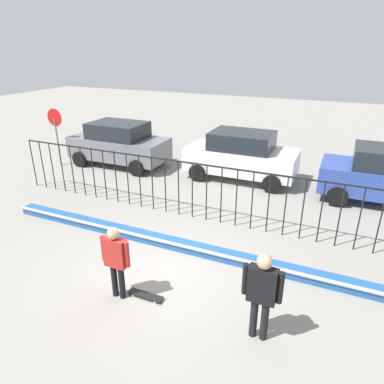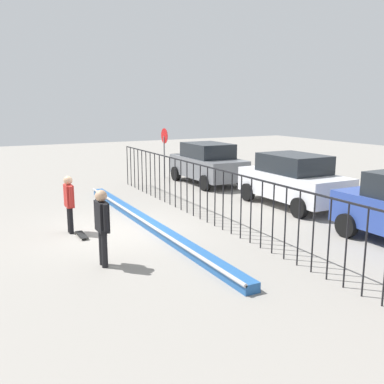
% 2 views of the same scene
% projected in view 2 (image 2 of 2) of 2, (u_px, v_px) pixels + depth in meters
% --- Properties ---
extents(ground_plane, '(60.00, 60.00, 0.00)m').
position_uv_depth(ground_plane, '(115.00, 231.00, 12.76)').
color(ground_plane, gray).
extents(bowl_coping_ledge, '(11.00, 0.40, 0.27)m').
position_uv_depth(bowl_coping_ledge, '(147.00, 222.00, 13.21)').
color(bowl_coping_ledge, '#235699').
rests_on(bowl_coping_ledge, ground).
extents(perimeter_fence, '(14.04, 0.04, 1.79)m').
position_uv_depth(perimeter_fence, '(200.00, 186.00, 13.86)').
color(perimeter_fence, black).
rests_on(perimeter_fence, ground).
extents(skateboarder, '(0.68, 0.25, 1.67)m').
position_uv_depth(skateboarder, '(69.00, 199.00, 12.36)').
color(skateboarder, black).
rests_on(skateboarder, ground).
extents(skateboard, '(0.80, 0.20, 0.07)m').
position_uv_depth(skateboard, '(82.00, 235.00, 12.16)').
color(skateboard, black).
rests_on(skateboard, ground).
extents(camera_operator, '(0.72, 0.27, 1.79)m').
position_uv_depth(camera_operator, '(102.00, 221.00, 9.78)').
color(camera_operator, black).
rests_on(camera_operator, ground).
extents(parked_car_gray, '(4.30, 2.12, 1.90)m').
position_uv_depth(parked_car_gray, '(207.00, 163.00, 20.22)').
color(parked_car_gray, slate).
rests_on(parked_car_gray, ground).
extents(parked_car_white, '(4.30, 2.12, 1.90)m').
position_uv_depth(parked_car_white, '(293.00, 180.00, 15.73)').
color(parked_car_white, silver).
rests_on(parked_car_white, ground).
extents(stop_sign, '(0.76, 0.07, 2.50)m').
position_uv_depth(stop_sign, '(164.00, 146.00, 21.69)').
color(stop_sign, slate).
rests_on(stop_sign, ground).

